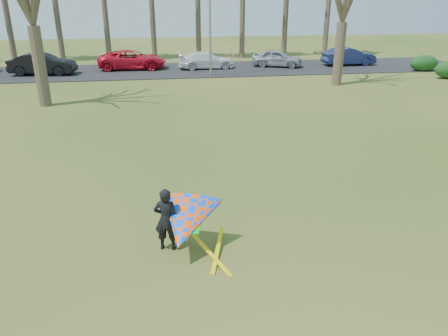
{
  "coord_description": "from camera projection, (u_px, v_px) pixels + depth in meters",
  "views": [
    {
      "loc": [
        -1.75,
        -9.75,
        6.02
      ],
      "look_at": [
        0.0,
        2.0,
        1.1
      ],
      "focal_mm": 35.0,
      "sensor_mm": 36.0,
      "label": 1
    }
  ],
  "objects": [
    {
      "name": "kite_flyer",
      "position": [
        184.0,
        222.0,
        10.41
      ],
      "size": [
        2.13,
        2.39,
        2.02
      ],
      "color": "black",
      "rests_on": "ground"
    },
    {
      "name": "streetlight",
      "position": [
        212.0,
        12.0,
        30.14
      ],
      "size": [
        2.28,
        0.18,
        8.0
      ],
      "color": "gray",
      "rests_on": "ground"
    },
    {
      "name": "hedge_far",
      "position": [
        424.0,
        63.0,
        33.73
      ],
      "size": [
        2.23,
        1.05,
        1.24
      ],
      "primitive_type": "ellipsoid",
      "color": "#163E19",
      "rests_on": "ground"
    },
    {
      "name": "car_2",
      "position": [
        132.0,
        60.0,
        34.28
      ],
      "size": [
        5.28,
        2.5,
        1.46
      ],
      "primitive_type": "imported",
      "rotation": [
        0.0,
        0.0,
        1.55
      ],
      "color": "red",
      "rests_on": "parking_strip"
    },
    {
      "name": "parking_strip",
      "position": [
        181.0,
        70.0,
        34.28
      ],
      "size": [
        46.0,
        7.0,
        0.06
      ],
      "primitive_type": "cube",
      "color": "black",
      "rests_on": "ground"
    },
    {
      "name": "car_5",
      "position": [
        349.0,
        56.0,
        36.04
      ],
      "size": [
        4.38,
        1.66,
        1.42
      ],
      "primitive_type": "imported",
      "rotation": [
        0.0,
        0.0,
        1.61
      ],
      "color": "navy",
      "rests_on": "parking_strip"
    },
    {
      "name": "car_3",
      "position": [
        206.0,
        60.0,
        34.57
      ],
      "size": [
        4.53,
        2.08,
        1.28
      ],
      "primitive_type": "imported",
      "rotation": [
        0.0,
        0.0,
        1.64
      ],
      "color": "white",
      "rests_on": "parking_strip"
    },
    {
      "name": "car_4",
      "position": [
        277.0,
        58.0,
        35.34
      ],
      "size": [
        4.29,
        2.94,
        1.35
      ],
      "primitive_type": "imported",
      "rotation": [
        0.0,
        0.0,
        1.2
      ],
      "color": "#92979F",
      "rests_on": "parking_strip"
    },
    {
      "name": "ground",
      "position": [
        235.0,
        235.0,
        11.45
      ],
      "size": [
        100.0,
        100.0,
        0.0
      ],
      "primitive_type": "plane",
      "color": "#204910",
      "rests_on": "ground"
    },
    {
      "name": "car_1",
      "position": [
        43.0,
        64.0,
        32.02
      ],
      "size": [
        4.87,
        2.13,
        1.56
      ],
      "primitive_type": "imported",
      "rotation": [
        0.0,
        0.0,
        1.47
      ],
      "color": "black",
      "rests_on": "parking_strip"
    }
  ]
}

